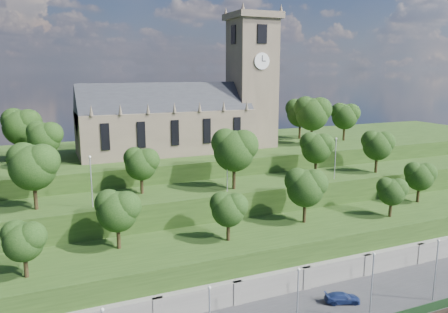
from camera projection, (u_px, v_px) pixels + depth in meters
name	position (u px, v px, depth m)	size (l,w,h in m)	color
retaining_wall	(270.00, 290.00, 56.37)	(160.00, 2.10, 5.00)	slate
embankment_lower	(250.00, 260.00, 61.52)	(160.00, 12.00, 8.00)	#223C14
embankment_upper	(220.00, 222.00, 71.05)	(160.00, 10.00, 12.00)	#223C14
hilltop	(181.00, 183.00, 89.72)	(160.00, 32.00, 15.00)	#223C14
church	(190.00, 112.00, 83.45)	(38.60, 12.35, 27.60)	brown
trees_lower	(266.00, 197.00, 61.10)	(66.56, 8.75, 8.26)	black
trees_upper	(221.00, 152.00, 67.70)	(63.17, 8.57, 9.55)	black
trees_hilltop	(188.00, 119.00, 81.84)	(78.11, 15.54, 10.08)	black
lamp_posts_promenade	(298.00, 298.00, 46.23)	(60.36, 0.36, 8.11)	#B2B2B7
lamp_posts_upper	(227.00, 165.00, 66.35)	(40.36, 0.36, 7.17)	#B2B2B7
car_right	(342.00, 298.00, 54.11)	(1.78, 4.37, 1.27)	navy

